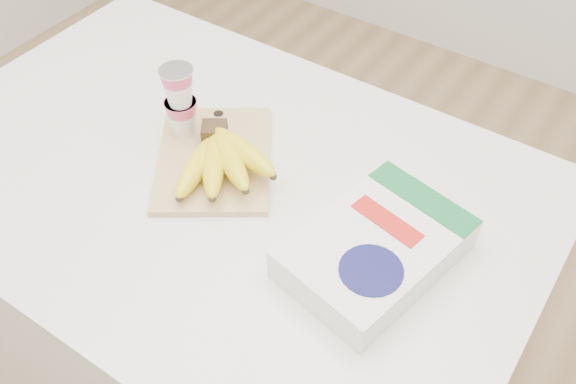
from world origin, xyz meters
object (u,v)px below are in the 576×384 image
object	(u,v)px
table	(230,310)
bananas	(221,159)
yogurt_stack	(180,100)
cereal_box	(375,249)
cutting_board	(214,158)

from	to	relation	value
table	bananas	xyz separation A→B (m)	(0.02, 0.00, 0.50)
table	yogurt_stack	xyz separation A→B (m)	(-0.11, 0.05, 0.55)
table	yogurt_stack	bearing A→B (deg)	156.80
table	bananas	bearing A→B (deg)	16.02
bananas	cereal_box	world-z (taller)	bananas
bananas	yogurt_stack	distance (m)	0.14
bananas	yogurt_stack	world-z (taller)	yogurt_stack
cutting_board	yogurt_stack	world-z (taller)	yogurt_stack
cutting_board	bananas	distance (m)	0.06
cereal_box	cutting_board	bearing A→B (deg)	-174.67
table	cutting_board	size ratio (longest dim) A/B	4.23
cutting_board	bananas	bearing A→B (deg)	-65.97
table	yogurt_stack	size ratio (longest dim) A/B	8.13
yogurt_stack	cereal_box	xyz separation A→B (m)	(0.46, -0.06, -0.06)
cutting_board	cereal_box	size ratio (longest dim) A/B	0.88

